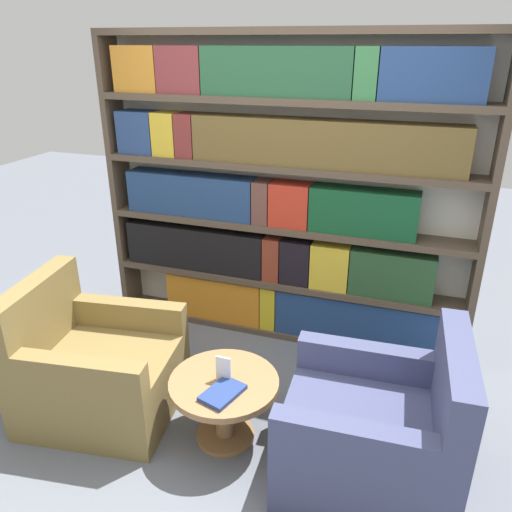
{
  "coord_description": "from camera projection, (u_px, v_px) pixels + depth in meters",
  "views": [
    {
      "loc": [
        1.0,
        -2.04,
        2.27
      ],
      "look_at": [
        0.03,
        0.76,
        0.99
      ],
      "focal_mm": 35.0,
      "sensor_mm": 36.0,
      "label": 1
    }
  ],
  "objects": [
    {
      "name": "ground_plane",
      "position": [
        210.0,
        455.0,
        2.97
      ],
      "size": [
        14.0,
        14.0,
        0.0
      ],
      "primitive_type": "plane",
      "color": "slate"
    },
    {
      "name": "bookshelf",
      "position": [
        282.0,
        199.0,
        3.82
      ],
      "size": [
        2.91,
        0.3,
        2.36
      ],
      "color": "silver",
      "rests_on": "ground_plane"
    },
    {
      "name": "armchair_left",
      "position": [
        96.0,
        369.0,
        3.25
      ],
      "size": [
        1.03,
        0.94,
        0.91
      ],
      "rotation": [
        0.0,
        0.0,
        1.71
      ],
      "color": "olive",
      "rests_on": "ground_plane"
    },
    {
      "name": "armchair_right",
      "position": [
        376.0,
        433.0,
        2.72
      ],
      "size": [
        0.96,
        0.86,
        0.91
      ],
      "rotation": [
        0.0,
        0.0,
        -1.52
      ],
      "color": "#42476B",
      "rests_on": "ground_plane"
    },
    {
      "name": "coffee_table",
      "position": [
        224.0,
        397.0,
        2.99
      ],
      "size": [
        0.66,
        0.66,
        0.43
      ],
      "color": "olive",
      "rests_on": "ground_plane"
    },
    {
      "name": "table_sign",
      "position": [
        224.0,
        371.0,
        2.92
      ],
      "size": [
        0.09,
        0.06,
        0.16
      ],
      "color": "black",
      "rests_on": "coffee_table"
    },
    {
      "name": "stray_book",
      "position": [
        223.0,
        393.0,
        2.82
      ],
      "size": [
        0.23,
        0.29,
        0.03
      ],
      "color": "navy",
      "rests_on": "coffee_table"
    }
  ]
}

